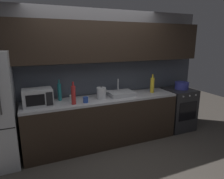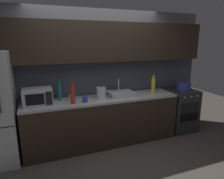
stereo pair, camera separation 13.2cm
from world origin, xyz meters
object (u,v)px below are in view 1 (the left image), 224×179
Objects in this scene: wine_bottle_red at (73,95)px; kettle at (101,93)px; mug_blue at (86,100)px; cooking_pot at (182,86)px; wine_bottle_teal at (60,92)px; mug_clear at (72,98)px; oven_range at (178,109)px; microwave at (38,97)px; wine_bottle_yellow at (152,85)px.

kettle is at bearing 12.93° from wine_bottle_red.
cooking_pot is at bearing 3.73° from mug_blue.
kettle is 0.63× the size of wine_bottle_teal.
cooking_pot is (2.38, -0.04, 0.02)m from mug_clear.
mug_clear is at bearing -34.76° from wine_bottle_teal.
mug_blue is at bearing -43.17° from mug_clear.
oven_range is 3.04× the size of cooking_pot.
cooking_pot is (0.05, 0.00, 0.53)m from oven_range.
wine_bottle_teal is at bearing 145.24° from mug_clear.
kettle is 0.55m from wine_bottle_red.
wine_bottle_teal is 2.58m from cooking_pot.
wine_bottle_teal is at bearing 140.77° from mug_blue.
wine_bottle_red is 0.22m from mug_clear.
mug_clear is at bearing 1.83° from microwave.
wine_bottle_red is 0.36m from wine_bottle_teal.
wine_bottle_red is (-0.53, -0.12, 0.06)m from kettle.
microwave is 0.77m from mug_blue.
mug_clear is at bearing 136.83° from mug_blue.
oven_range is 2.60m from wine_bottle_teal.
wine_bottle_red is at bearing -175.03° from wine_bottle_yellow.
cooking_pot is at bearing 0.88° from kettle.
mug_clear is 2.38m from cooking_pot.
wine_bottle_red is 2.40m from cooking_pot.
kettle is at bearing -178.96° from wine_bottle_yellow.
mug_clear reaches higher than oven_range.
wine_bottle_red is 3.62× the size of mug_clear.
mug_clear is (0.19, -0.13, -0.10)m from wine_bottle_teal.
wine_bottle_teal is 0.25m from mug_clear.
mug_blue is at bearing -176.22° from oven_range.
wine_bottle_yellow is 1.43m from mug_blue.
wine_bottle_yellow is 3.74× the size of mug_blue.
mug_blue is at bearing 2.09° from wine_bottle_red.
wine_bottle_red reaches higher than mug_clear.
mug_blue is at bearing -174.62° from wine_bottle_yellow.
mug_blue is (0.20, 0.01, -0.11)m from wine_bottle_red.
mug_clear reaches higher than mug_blue.
cooking_pot is (2.57, -0.17, -0.08)m from wine_bottle_teal.
wine_bottle_yellow reaches higher than mug_clear.
wine_bottle_teal is 0.50m from mug_blue.
mug_clear is (-0.19, 0.18, 0.00)m from mug_blue.
kettle is 1.10m from wine_bottle_yellow.
kettle is 1.87m from cooking_pot.
wine_bottle_red is (0.54, -0.17, 0.02)m from microwave.
wine_bottle_teal reaches higher than mug_blue.
wine_bottle_teal is 3.71× the size of mug_blue.
kettle is 2.22× the size of mug_clear.
oven_range is 0.53m from cooking_pot.
wine_bottle_red is at bearing -61.04° from wine_bottle_teal.
microwave reaches higher than mug_blue.
wine_bottle_yellow is 3.58× the size of mug_clear.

